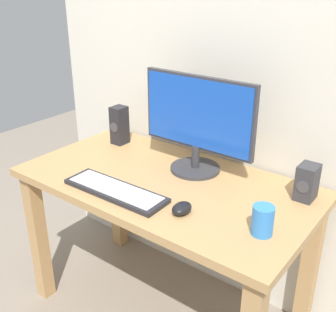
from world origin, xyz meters
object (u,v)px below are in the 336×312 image
(speaker_left, at_px, (119,125))
(desk, at_px, (166,205))
(keyboard_primary, at_px, (115,190))
(mouse, at_px, (182,208))
(speaker_right, at_px, (307,182))
(coffee_mug, at_px, (263,220))
(monitor, at_px, (198,122))

(speaker_left, bearing_deg, desk, -23.17)
(desk, bearing_deg, keyboard_primary, -113.63)
(mouse, bearing_deg, speaker_right, 47.83)
(keyboard_primary, xyz_separation_m, speaker_right, (0.65, 0.43, 0.06))
(coffee_mug, bearing_deg, desk, 166.88)
(monitor, bearing_deg, speaker_left, 177.35)
(desk, bearing_deg, monitor, 74.60)
(desk, xyz_separation_m, mouse, (0.22, -0.18, 0.15))
(keyboard_primary, bearing_deg, speaker_right, 33.79)
(desk, distance_m, monitor, 0.40)
(monitor, bearing_deg, speaker_right, 4.66)
(speaker_right, bearing_deg, desk, -158.76)
(monitor, bearing_deg, coffee_mug, -31.92)
(speaker_right, xyz_separation_m, speaker_left, (-1.01, -0.02, 0.03))
(desk, height_order, speaker_left, speaker_left)
(keyboard_primary, relative_size, mouse, 5.12)
(monitor, xyz_separation_m, speaker_right, (0.50, 0.04, -0.16))
(speaker_right, height_order, coffee_mug, speaker_right)
(speaker_right, bearing_deg, keyboard_primary, -146.21)
(desk, relative_size, monitor, 2.35)
(keyboard_primary, bearing_deg, mouse, 7.09)
(keyboard_primary, relative_size, speaker_right, 3.20)
(keyboard_primary, height_order, speaker_right, speaker_right)
(monitor, distance_m, speaker_left, 0.52)
(coffee_mug, bearing_deg, speaker_right, 84.74)
(desk, bearing_deg, coffee_mug, -13.12)
(mouse, bearing_deg, coffee_mug, 9.04)
(monitor, bearing_deg, desk, -105.40)
(keyboard_primary, distance_m, speaker_right, 0.78)
(mouse, bearing_deg, speaker_left, 149.06)
(desk, bearing_deg, speaker_left, 156.83)
(keyboard_primary, distance_m, speaker_left, 0.56)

